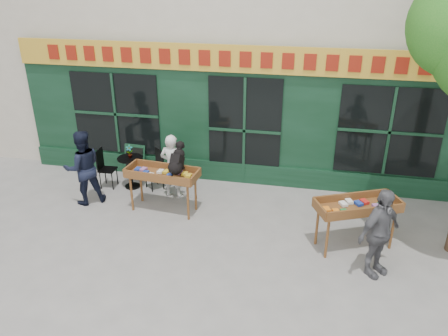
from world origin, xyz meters
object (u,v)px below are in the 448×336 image
at_px(woman, 172,166).
at_px(bistro_table, 131,166).
at_px(man_right, 379,233).
at_px(book_cart_right, 357,208).
at_px(man_left, 83,168).
at_px(dog, 177,158).
at_px(book_cart_center, 163,176).

bearing_deg(woman, bistro_table, -6.61).
xyz_separation_m(woman, bistro_table, (-1.11, 0.24, -0.21)).
bearing_deg(man_right, woman, 110.61).
bearing_deg(man_right, book_cart_right, 67.51).
distance_m(man_right, bistro_table, 5.79).
bearing_deg(bistro_table, book_cart_right, -16.28).
distance_m(woman, man_right, 4.67).
xyz_separation_m(woman, man_left, (-1.81, -0.66, 0.09)).
bearing_deg(dog, man_left, -175.46).
height_order(dog, man_left, man_left).
bearing_deg(bistro_table, dog, -32.77).
bearing_deg(book_cart_right, bistro_table, 139.43).
relative_size(book_cart_right, bistro_table, 2.13).
bearing_deg(book_cart_right, book_cart_center, 147.30).
bearing_deg(bistro_table, man_left, -127.87).
xyz_separation_m(dog, book_cart_right, (3.58, -0.53, -0.47)).
distance_m(woman, bistro_table, 1.16).
distance_m(book_cart_center, dog, 0.59).
relative_size(woman, bistro_table, 1.98).
bearing_deg(woman, book_cart_right, 168.24).
relative_size(bistro_table, man_left, 0.45).
distance_m(woman, man_left, 1.93).
bearing_deg(man_left, man_right, 129.83).
relative_size(book_cart_center, woman, 1.03).
height_order(woman, bistro_table, woman).
xyz_separation_m(book_cart_right, man_left, (-5.74, 0.57, 0.02)).
bearing_deg(man_left, dog, 141.08).
xyz_separation_m(woman, man_right, (4.23, -1.98, 0.05)).
distance_m(dog, man_right, 4.11).
relative_size(book_cart_center, book_cart_right, 0.96).
height_order(book_cart_right, man_left, man_left).
xyz_separation_m(book_cart_center, book_cart_right, (3.93, -0.58, 0.00)).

